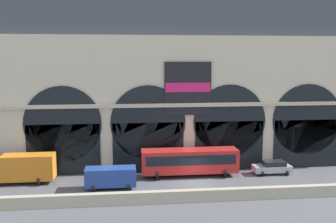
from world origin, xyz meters
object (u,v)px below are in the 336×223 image
(van_midwest, at_px, (111,177))
(car_mideast, at_px, (273,167))
(bus_center, at_px, (190,161))
(box_truck_west, at_px, (20,168))

(van_midwest, relative_size, car_mideast, 1.18)
(van_midwest, distance_m, bus_center, 9.45)
(van_midwest, distance_m, car_mideast, 18.85)
(box_truck_west, bearing_deg, car_mideast, 0.46)
(box_truck_west, distance_m, car_mideast, 28.39)
(box_truck_west, height_order, car_mideast, box_truck_west)
(van_midwest, height_order, car_mideast, van_midwest)
(box_truck_west, relative_size, van_midwest, 1.44)
(van_midwest, xyz_separation_m, car_mideast, (18.60, 3.05, -0.44))
(van_midwest, height_order, bus_center, bus_center)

